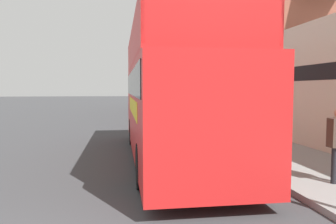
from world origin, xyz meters
name	(u,v)px	position (x,y,z in m)	size (l,w,h in m)	color
ground_plane	(91,119)	(0.00, 21.00, 0.00)	(144.00, 144.00, 0.00)	#3D3D3F
sidewalk	(194,121)	(6.91, 18.00, 0.07)	(3.23, 108.00, 0.14)	gray
brick_terrace_rear	(229,59)	(11.52, 24.16, 4.81)	(6.00, 24.77, 9.62)	brown
tour_bus	(173,101)	(3.46, 6.79, 1.85)	(2.74, 9.82, 4.01)	red
parked_car_ahead_of_bus	(158,115)	(4.13, 15.36, 0.69)	(1.91, 4.22, 1.45)	maroon
lamp_post_nearest	(261,45)	(5.90, 5.74, 3.50)	(0.35, 0.35, 4.90)	black
lamp_post_second	(193,67)	(5.96, 14.27, 3.42)	(0.35, 0.35, 4.76)	black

